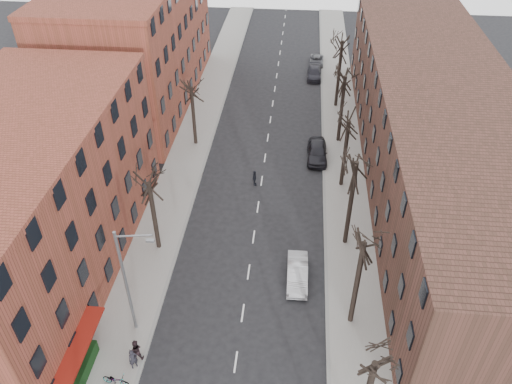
% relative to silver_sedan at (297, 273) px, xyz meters
% --- Properties ---
extents(sidewalk_left, '(4.00, 90.00, 0.15)m').
position_rel_silver_sedan_xyz_m(sidewalk_left, '(-11.76, 19.48, -0.65)').
color(sidewalk_left, gray).
rests_on(sidewalk_left, ground).
extents(sidewalk_right, '(4.00, 90.00, 0.15)m').
position_rel_silver_sedan_xyz_m(sidewalk_right, '(4.24, 19.48, -0.65)').
color(sidewalk_right, gray).
rests_on(sidewalk_right, ground).
extents(building_left_near, '(12.00, 26.00, 12.00)m').
position_rel_silver_sedan_xyz_m(building_left_near, '(-19.76, -0.52, 5.27)').
color(building_left_near, brown).
rests_on(building_left_near, ground).
extents(building_left_far, '(12.00, 28.00, 14.00)m').
position_rel_silver_sedan_xyz_m(building_left_far, '(-19.76, 28.48, 6.27)').
color(building_left_far, brown).
rests_on(building_left_far, ground).
extents(building_right, '(12.00, 50.00, 10.00)m').
position_rel_silver_sedan_xyz_m(building_right, '(12.24, 14.48, 4.27)').
color(building_right, '#4A2A22').
rests_on(building_right, ground).
extents(awning_left, '(1.20, 7.00, 0.15)m').
position_rel_silver_sedan_xyz_m(awning_left, '(-13.16, -9.52, -0.73)').
color(awning_left, maroon).
rests_on(awning_left, ground).
extents(tree_right_b, '(5.20, 5.20, 10.80)m').
position_rel_silver_sedan_xyz_m(tree_right_b, '(3.84, -3.52, -0.73)').
color(tree_right_b, black).
rests_on(tree_right_b, ground).
extents(tree_right_c, '(5.20, 5.20, 11.60)m').
position_rel_silver_sedan_xyz_m(tree_right_c, '(3.84, 4.48, -0.73)').
color(tree_right_c, black).
rests_on(tree_right_c, ground).
extents(tree_right_d, '(5.20, 5.20, 10.00)m').
position_rel_silver_sedan_xyz_m(tree_right_d, '(3.84, 12.48, -0.73)').
color(tree_right_d, black).
rests_on(tree_right_d, ground).
extents(tree_right_e, '(5.20, 5.20, 10.80)m').
position_rel_silver_sedan_xyz_m(tree_right_e, '(3.84, 20.48, -0.73)').
color(tree_right_e, black).
rests_on(tree_right_e, ground).
extents(tree_right_f, '(5.20, 5.20, 11.60)m').
position_rel_silver_sedan_xyz_m(tree_right_f, '(3.84, 28.48, -0.73)').
color(tree_right_f, black).
rests_on(tree_right_f, ground).
extents(tree_left_a, '(5.20, 5.20, 9.50)m').
position_rel_silver_sedan_xyz_m(tree_left_a, '(-11.36, 2.48, -0.73)').
color(tree_left_a, black).
rests_on(tree_left_a, ground).
extents(tree_left_b, '(5.20, 5.20, 9.50)m').
position_rel_silver_sedan_xyz_m(tree_left_b, '(-11.36, 18.48, -0.73)').
color(tree_left_b, black).
rests_on(tree_left_b, ground).
extents(streetlight, '(2.45, 0.22, 9.03)m').
position_rel_silver_sedan_xyz_m(streetlight, '(-10.79, -5.52, 4.29)').
color(streetlight, slate).
rests_on(streetlight, ground).
extents(silver_sedan, '(1.64, 4.44, 1.45)m').
position_rel_silver_sedan_xyz_m(silver_sedan, '(0.00, 0.00, 0.00)').
color(silver_sedan, '#A7A8AE').
rests_on(silver_sedan, ground).
extents(parked_car_near, '(2.04, 4.96, 1.68)m').
position_rel_silver_sedan_xyz_m(parked_car_near, '(1.54, 16.88, 0.12)').
color(parked_car_near, black).
rests_on(parked_car_near, ground).
extents(parked_car_mid, '(1.90, 4.52, 1.30)m').
position_rel_silver_sedan_xyz_m(parked_car_mid, '(1.23, 36.32, -0.07)').
color(parked_car_mid, black).
rests_on(parked_car_mid, ground).
extents(parked_car_far, '(2.05, 4.16, 1.14)m').
position_rel_silver_sedan_xyz_m(parked_car_far, '(1.54, 40.59, -0.16)').
color(parked_car_far, '#57585E').
rests_on(parked_car_far, ground).
extents(pedestrian_a, '(0.69, 0.66, 1.59)m').
position_rel_silver_sedan_xyz_m(pedestrian_a, '(-10.16, -8.55, 0.22)').
color(pedestrian_a, black).
rests_on(pedestrian_a, sidewalk_left).
extents(pedestrian_b, '(0.99, 0.86, 1.75)m').
position_rel_silver_sedan_xyz_m(pedestrian_b, '(-10.16, -7.93, 0.30)').
color(pedestrian_b, black).
rests_on(pedestrian_b, sidewalk_left).
extents(pedestrian_crossing, '(0.57, 1.00, 1.61)m').
position_rel_silver_sedan_xyz_m(pedestrian_crossing, '(-4.39, 11.77, 0.08)').
color(pedestrian_crossing, black).
rests_on(pedestrian_crossing, ground).
extents(bicycle, '(1.89, 0.91, 0.95)m').
position_rel_silver_sedan_xyz_m(bicycle, '(-10.91, -9.88, -0.10)').
color(bicycle, gray).
rests_on(bicycle, sidewalk_left).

